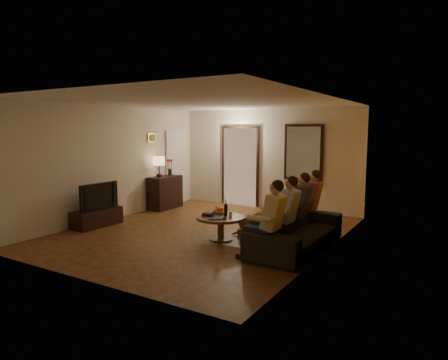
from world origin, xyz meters
The scene contains 33 objects.
floor centered at (0.00, 0.00, 0.00)m, with size 5.00×6.00×0.01m, color #412211.
ceiling centered at (0.00, 0.00, 2.60)m, with size 5.00×6.00×0.01m, color white.
back_wall centered at (0.00, 3.00, 1.30)m, with size 5.00×0.02×2.60m, color beige.
front_wall centered at (0.00, -3.00, 1.30)m, with size 5.00×0.02×2.60m, color beige.
left_wall centered at (-2.50, 0.00, 1.30)m, with size 0.02×6.00×2.60m, color beige.
right_wall centered at (2.50, 0.00, 1.30)m, with size 0.02×6.00×2.60m, color beige.
orange_accent centered at (2.49, 0.00, 1.30)m, with size 0.01×6.00×2.60m, color orange.
kitchen_doorway centered at (-0.80, 2.98, 1.05)m, with size 1.00×0.06×2.10m, color #FFE0A5.
door_trim centered at (-0.80, 2.97, 1.05)m, with size 1.12×0.04×2.22m, color black.
fridge_glimpse centered at (-0.55, 2.98, 0.90)m, with size 0.45×0.03×1.70m, color silver.
mirror_frame centered at (1.00, 2.96, 1.50)m, with size 1.00×0.05×1.40m, color black.
mirror_glass centered at (1.00, 2.93, 1.50)m, with size 0.86×0.02×1.26m, color white.
white_door centered at (-2.46, 2.30, 1.02)m, with size 0.06×0.85×2.04m, color white.
framed_art centered at (-2.47, 1.30, 1.85)m, with size 0.03×0.28×0.24m, color #B28C33.
art_canvas centered at (-2.46, 1.30, 1.85)m, with size 0.01×0.22×0.18m, color brown.
dresser centered at (-2.25, 1.53, 0.42)m, with size 0.45×0.96×0.85m, color black.
table_lamp centered at (-2.25, 1.31, 1.12)m, with size 0.30×0.30×0.54m, color beige, non-canonical shape.
flower_vase centered at (-2.25, 1.75, 1.07)m, with size 0.14×0.14×0.44m, color #B01222, non-canonical shape.
tv_stand centered at (-2.25, -0.76, 0.18)m, with size 0.45×1.11×0.37m, color black.
tv centered at (-2.25, -0.76, 0.65)m, with size 0.13×0.99×0.57m, color black.
sofa centered at (2.01, -0.09, 0.34)m, with size 0.92×2.34×0.68m, color black.
person_a centered at (1.91, -0.99, 0.60)m, with size 0.60×0.40×1.20m, color tan, non-canonical shape.
person_b centered at (1.91, -0.39, 0.60)m, with size 0.60×0.40×1.20m, color tan, non-canonical shape.
person_c centered at (1.91, 0.21, 0.60)m, with size 0.60×0.40×1.20m, color tan, non-canonical shape.
person_d centered at (1.91, 0.81, 0.60)m, with size 0.60×0.40×1.20m, color tan, non-canonical shape.
dog centered at (0.94, 0.23, 0.28)m, with size 0.56×0.24×0.56m, color #AB784F, non-canonical shape.
coffee_table centered at (0.60, -0.31, 0.23)m, with size 0.91×0.91×0.45m, color brown.
bowl centered at (0.42, -0.09, 0.48)m, with size 0.26×0.26×0.06m, color white.
oranges centered at (0.42, -0.09, 0.55)m, with size 0.20×0.20×0.08m, color #FF5B15, non-canonical shape.
wine_bottle centered at (0.65, -0.21, 0.60)m, with size 0.07×0.07×0.31m, color black, non-canonical shape.
wine_glass centered at (0.78, -0.26, 0.50)m, with size 0.06×0.06×0.10m, color silver.
book_stack centered at (0.38, -0.41, 0.48)m, with size 0.20×0.15×0.07m, color black, non-canonical shape.
laptop centered at (0.70, -0.59, 0.46)m, with size 0.33×0.21×0.03m, color black.
Camera 1 is at (4.41, -6.52, 2.05)m, focal length 32.00 mm.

